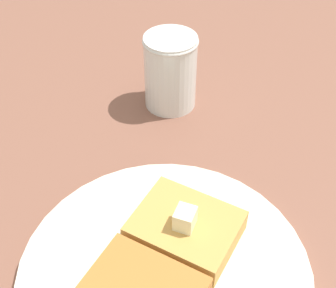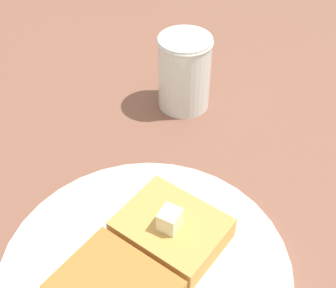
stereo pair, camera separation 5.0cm
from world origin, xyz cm
name	(u,v)px [view 2 (the right image)]	position (x,y,z in cm)	size (l,w,h in cm)	color
table_surface	(125,175)	(0.00, 0.00, 1.42)	(117.69, 117.69, 2.84)	brown
plate	(146,270)	(7.90, 11.94, 3.53)	(26.64, 26.64, 1.22)	silver
toast_slice_left	(172,229)	(3.92, 11.37, 5.28)	(7.58, 9.52, 2.44)	tan
butter_pat_primary	(170,219)	(4.44, 11.63, 7.49)	(1.97, 1.77, 1.97)	#F0EFC1
syrup_jar	(184,75)	(-13.26, -3.25, 7.44)	(6.86, 6.86, 9.76)	#36130B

